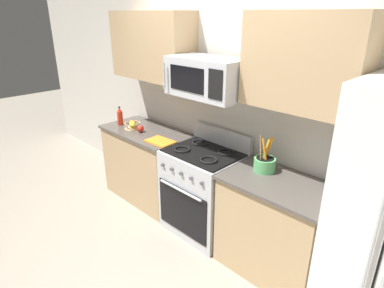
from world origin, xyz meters
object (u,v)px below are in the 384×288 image
microwave (207,77)px  bottle_hot_sauce (120,117)px  range_oven (203,190)px  apple_loose (140,129)px  fruit_basket (133,125)px  utensil_crock (265,163)px  cutting_board (160,141)px

microwave → bottle_hot_sauce: 1.51m
range_oven → apple_loose: 1.07m
microwave → apple_loose: size_ratio=9.34×
fruit_basket → utensil_crock: bearing=4.9°
fruit_basket → apple_loose: 0.18m
range_oven → utensil_crock: bearing=7.9°
range_oven → apple_loose: size_ratio=13.21×
cutting_board → microwave: bearing=15.4°
range_oven → fruit_basket: size_ratio=5.45×
cutting_board → utensil_crock: bearing=10.1°
range_oven → utensil_crock: utensil_crock is taller
range_oven → fruit_basket: bearing=-176.9°
bottle_hot_sauce → cutting_board: bearing=-2.2°
microwave → cutting_board: (-0.54, -0.15, -0.75)m
apple_loose → cutting_board: apple_loose is taller
cutting_board → bottle_hot_sauce: (-0.82, 0.03, 0.10)m
bottle_hot_sauce → range_oven: bearing=3.8°
microwave → bottle_hot_sauce: (-1.36, -0.12, -0.65)m
cutting_board → fruit_basket: bearing=174.2°
microwave → fruit_basket: microwave is taller
range_oven → bottle_hot_sauce: size_ratio=4.65×
fruit_basket → microwave: bearing=4.5°
utensil_crock → apple_loose: (-1.61, -0.17, -0.03)m
apple_loose → range_oven: bearing=4.5°
range_oven → bottle_hot_sauce: 1.47m
cutting_board → apple_loose: bearing=173.6°
apple_loose → bottle_hot_sauce: bearing=-177.9°
range_oven → bottle_hot_sauce: bottle_hot_sauce is taller
utensil_crock → cutting_board: 1.22m
range_oven → utensil_crock: size_ratio=3.32×
range_oven → apple_loose: (-0.96, -0.08, 0.48)m
utensil_crock → microwave: bearing=-174.4°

